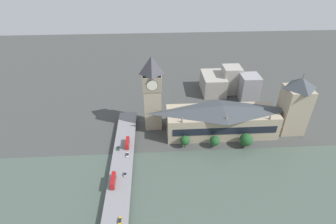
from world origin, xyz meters
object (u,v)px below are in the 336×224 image
at_px(road_bridge, 119,185).
at_px(double_decker_bus_lead, 127,143).
at_px(victoria_tower, 294,105).
at_px(clock_tower, 152,91).
at_px(car_northbound_lead, 120,221).
at_px(double_decker_bus_mid, 113,180).
at_px(car_southbound_extra, 125,174).
at_px(parliament_hall, 221,119).
at_px(car_northbound_tail, 128,155).
at_px(car_southbound_tail, 118,148).

xyz_separation_m(road_bridge, double_decker_bus_lead, (37.05, -2.69, 3.49)).
distance_m(victoria_tower, double_decker_bus_lead, 133.75).
bearing_deg(clock_tower, car_northbound_lead, 168.42).
height_order(road_bridge, double_decker_bus_mid, double_decker_bus_mid).
bearing_deg(car_southbound_extra, victoria_tower, -69.75).
relative_size(road_bridge, car_northbound_lead, 35.18).
bearing_deg(double_decker_bus_lead, victoria_tower, -81.91).
bearing_deg(car_southbound_extra, clock_tower, -17.46).
distance_m(parliament_hall, double_decker_bus_mid, 97.43).
height_order(road_bridge, car_northbound_tail, car_northbound_tail).
bearing_deg(car_southbound_tail, clock_tower, -37.19).
height_order(parliament_hall, victoria_tower, victoria_tower).
xyz_separation_m(victoria_tower, car_northbound_tail, (-29.70, 130.70, -18.27)).
bearing_deg(parliament_hall, car_southbound_extra, 123.25).
bearing_deg(car_southbound_extra, car_northbound_tail, -0.45).
height_order(road_bridge, car_northbound_lead, car_northbound_lead).
height_order(car_northbound_lead, car_southbound_extra, car_southbound_extra).
bearing_deg(double_decker_bus_lead, car_southbound_tail, 118.39).
xyz_separation_m(double_decker_bus_mid, car_northbound_lead, (-27.24, -6.57, -2.09)).
distance_m(road_bridge, car_southbound_extra, 8.30).
bearing_deg(car_southbound_tail, road_bridge, -173.58).
bearing_deg(double_decker_bus_lead, road_bridge, 175.84).
bearing_deg(car_southbound_tail, double_decker_bus_lead, -61.61).
relative_size(road_bridge, double_decker_bus_mid, 14.38).
bearing_deg(car_southbound_extra, road_bridge, 156.34).
height_order(double_decker_bus_mid, car_southbound_tail, double_decker_bus_mid).
distance_m(parliament_hall, victoria_tower, 58.35).
distance_m(victoria_tower, road_bridge, 146.59).
relative_size(clock_tower, car_southbound_tail, 14.46).
distance_m(double_decker_bus_mid, car_southbound_tail, 32.69).
relative_size(parliament_hall, car_northbound_lead, 18.65).
height_order(parliament_hall, car_southbound_extra, parliament_hall).
bearing_deg(car_northbound_tail, clock_tower, -24.26).
xyz_separation_m(road_bridge, car_northbound_tail, (26.05, -3.41, 1.57)).
xyz_separation_m(parliament_hall, car_southbound_extra, (-48.23, 73.57, -7.12)).
distance_m(car_northbound_lead, car_southbound_tail, 60.25).
bearing_deg(parliament_hall, clock_tower, 77.39).
bearing_deg(parliament_hall, double_decker_bus_mid, 124.25).
height_order(road_bridge, car_southbound_extra, car_southbound_extra).
relative_size(parliament_hall, car_southbound_extra, 22.31).
height_order(clock_tower, road_bridge, clock_tower).
bearing_deg(parliament_hall, car_northbound_lead, 137.99).
relative_size(road_bridge, car_southbound_extra, 42.07).
height_order(parliament_hall, clock_tower, clock_tower).
distance_m(clock_tower, car_northbound_tail, 53.80).
relative_size(road_bridge, car_southbound_tail, 38.23).
bearing_deg(double_decker_bus_lead, car_northbound_tail, -176.26).
relative_size(victoria_tower, car_southbound_tail, 11.92).
relative_size(victoria_tower, car_northbound_lead, 10.97).
distance_m(double_decker_bus_lead, double_decker_bus_mid, 36.67).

